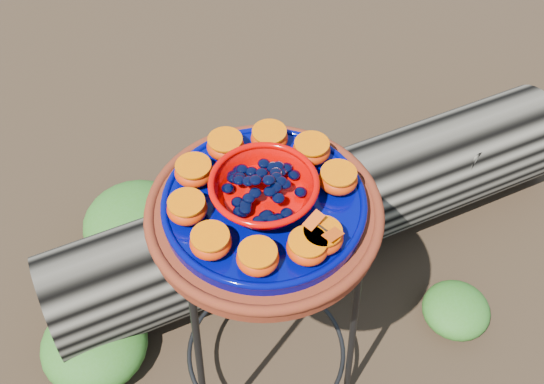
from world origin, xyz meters
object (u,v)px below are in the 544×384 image
object	(u,v)px
terracotta_saucer	(264,215)
driftwood_log	(317,210)
plant_stand	(266,311)
red_bowl	(264,192)
cobalt_plate	(264,205)

from	to	relation	value
terracotta_saucer	driftwood_log	distance (m)	0.74
plant_stand	red_bowl	xyz separation A→B (m)	(0.00, 0.00, 0.44)
driftwood_log	red_bowl	bearing A→B (deg)	-124.72
terracotta_saucer	driftwood_log	xyz separation A→B (m)	(0.28, 0.40, -0.57)
plant_stand	cobalt_plate	world-z (taller)	cobalt_plate
plant_stand	terracotta_saucer	world-z (taller)	terracotta_saucer
plant_stand	cobalt_plate	distance (m)	0.40
red_bowl	driftwood_log	size ratio (longest dim) A/B	0.12
terracotta_saucer	red_bowl	bearing A→B (deg)	0.00
plant_stand	driftwood_log	size ratio (longest dim) A/B	0.43
terracotta_saucer	driftwood_log	bearing A→B (deg)	55.28
terracotta_saucer	cobalt_plate	size ratio (longest dim) A/B	1.17
cobalt_plate	driftwood_log	distance (m)	0.77
plant_stand	driftwood_log	world-z (taller)	plant_stand
terracotta_saucer	cobalt_plate	distance (m)	0.03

